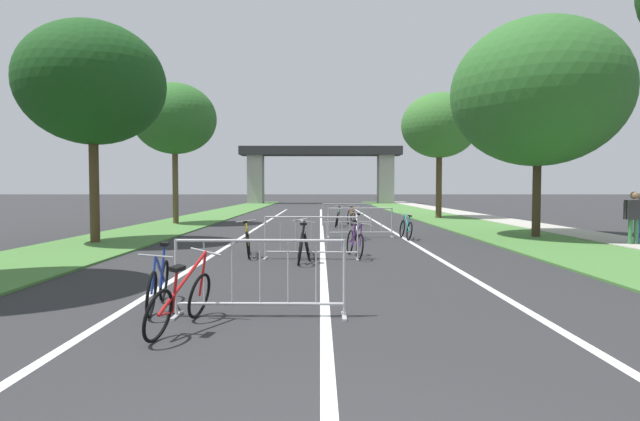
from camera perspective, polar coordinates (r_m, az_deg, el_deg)
grass_verge_left at (r=30.98m, az=-12.75°, el=-0.72°), size 3.43×68.22×0.05m
grass_verge_right at (r=31.01m, az=12.92°, el=-0.72°), size 3.43×68.22×0.05m
sidewalk_path_right at (r=31.72m, az=17.67°, el=-0.67°), size 1.96×68.22×0.08m
lane_stripe_center at (r=22.06m, az=0.14°, el=-1.98°), size 0.14×39.46×0.01m
lane_stripe_right_lane at (r=22.25m, az=7.48°, el=-1.96°), size 0.14×39.46×0.01m
lane_stripe_left_lane at (r=22.24m, az=-7.21°, el=-1.97°), size 0.14×39.46×0.01m
overpass_bridge at (r=58.71m, az=0.02°, el=5.34°), size 18.55×3.34×6.55m
tree_left_oak_near at (r=17.55m, az=-24.36°, el=12.89°), size 4.43×4.43×6.85m
tree_left_maple_mid at (r=25.54m, az=-16.14°, el=9.90°), size 3.98×3.98×6.77m
tree_right_pine_far at (r=19.38m, az=23.39°, el=12.07°), size 5.93×5.93×7.54m
tree_right_oak_mid at (r=29.98m, az=13.29°, el=9.30°), size 4.35×4.35×7.18m
crowd_barrier_nearest at (r=6.85m, az=-6.84°, el=-7.64°), size 2.32×0.47×1.05m
crowd_barrier_second at (r=12.28m, az=-1.04°, el=-3.13°), size 2.33×0.57×1.05m
crowd_barrier_third at (r=17.84m, az=4.51°, el=-1.39°), size 2.33×0.53×1.05m
crowd_barrier_fourth at (r=23.33m, az=2.99°, el=-0.47°), size 2.33×0.55×1.05m
bicycle_white_0 at (r=17.24m, az=4.00°, el=-2.03°), size 0.48×1.68×0.90m
bicycle_teal_1 at (r=17.48m, az=9.62°, el=-2.06°), size 0.47×1.68×0.87m
bicycle_orange_2 at (r=23.86m, az=3.44°, el=-0.75°), size 0.56×1.68×0.95m
bicycle_black_3 at (r=11.87m, az=-2.24°, el=-4.05°), size 0.50×1.76×0.98m
bicycle_red_4 at (r=6.46m, az=-15.46°, el=-9.83°), size 0.66×1.68×0.95m
bicycle_purple_5 at (r=12.77m, az=3.91°, el=-3.62°), size 0.54×1.72×0.91m
bicycle_blue_6 at (r=7.68m, az=-17.81°, el=-7.86°), size 0.52×1.67×0.93m
bicycle_yellow_7 at (r=12.95m, az=-8.20°, el=-3.50°), size 0.53×1.65×0.92m
bicycle_green_8 at (r=22.88m, az=1.96°, el=-0.88°), size 0.57×1.78×0.95m
bicycle_silver_9 at (r=12.65m, az=-1.61°, el=-3.67°), size 0.51×1.73×0.98m
pedestrian_waiting at (r=17.60m, az=31.86°, el=-0.26°), size 0.59×0.29×1.63m
pedestrian_in_red_jacket at (r=17.96m, az=32.44°, el=-0.31°), size 0.58×0.27×1.59m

